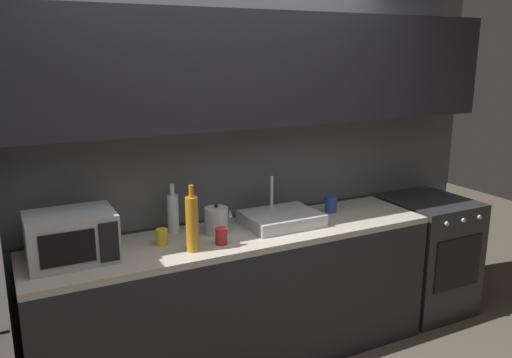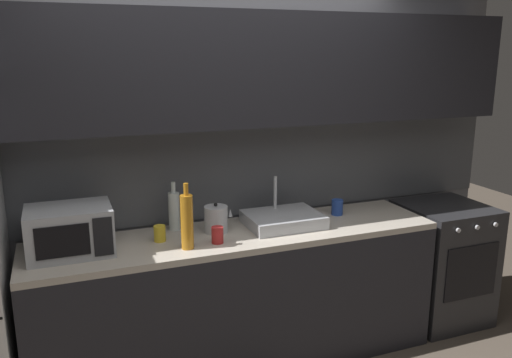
% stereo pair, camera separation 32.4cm
% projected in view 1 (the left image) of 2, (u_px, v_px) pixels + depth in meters
% --- Properties ---
extents(back_wall, '(4.33, 0.44, 2.50)m').
position_uv_depth(back_wall, '(219.00, 125.00, 3.37)').
color(back_wall, slate).
rests_on(back_wall, ground).
extents(counter_run, '(2.59, 0.60, 0.90)m').
position_uv_depth(counter_run, '(240.00, 299.00, 3.38)').
color(counter_run, black).
rests_on(counter_run, ground).
extents(oven_range, '(0.60, 0.62, 0.90)m').
position_uv_depth(oven_range, '(427.00, 255.00, 4.10)').
color(oven_range, '#232326').
rests_on(oven_range, ground).
extents(microwave, '(0.46, 0.35, 0.27)m').
position_uv_depth(microwave, '(71.00, 237.00, 2.81)').
color(microwave, '#A8AAAF').
rests_on(microwave, counter_run).
extents(sink_basin, '(0.48, 0.38, 0.30)m').
position_uv_depth(sink_basin, '(281.00, 218.00, 3.43)').
color(sink_basin, '#ADAFB5').
rests_on(sink_basin, counter_run).
extents(kettle, '(0.18, 0.15, 0.19)m').
position_uv_depth(kettle, '(217.00, 220.00, 3.25)').
color(kettle, '#B7BABF').
rests_on(kettle, counter_run).
extents(wine_bottle_clear, '(0.07, 0.07, 0.32)m').
position_uv_depth(wine_bottle_clear, '(173.00, 213.00, 3.25)').
color(wine_bottle_clear, silver).
rests_on(wine_bottle_clear, counter_run).
extents(wine_bottle_amber, '(0.07, 0.07, 0.39)m').
position_uv_depth(wine_bottle_amber, '(192.00, 223.00, 2.94)').
color(wine_bottle_amber, '#B27019').
rests_on(wine_bottle_amber, counter_run).
extents(mug_blue, '(0.08, 0.08, 0.11)m').
position_uv_depth(mug_blue, '(331.00, 205.00, 3.68)').
color(mug_blue, '#234299').
rests_on(mug_blue, counter_run).
extents(mug_red, '(0.07, 0.07, 0.10)m').
position_uv_depth(mug_red, '(221.00, 236.00, 3.07)').
color(mug_red, '#A82323').
rests_on(mug_red, counter_run).
extents(mug_yellow, '(0.07, 0.07, 0.10)m').
position_uv_depth(mug_yellow, '(162.00, 237.00, 3.06)').
color(mug_yellow, gold).
rests_on(mug_yellow, counter_run).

